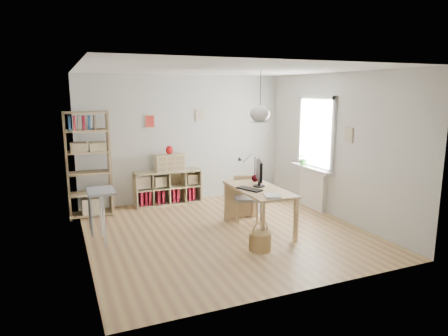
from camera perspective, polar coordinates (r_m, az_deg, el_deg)
name	(u,v)px	position (r m, az deg, el deg)	size (l,w,h in m)	color
ground	(225,232)	(6.91, 0.21, -9.08)	(4.50, 4.50, 0.00)	tan
room_shell	(260,114)	(6.60, 5.17, 7.72)	(4.50, 4.50, 4.50)	silver
window_unit	(317,133)	(8.16, 13.08, 4.94)	(0.07, 1.16, 1.46)	white
radiator	(313,189)	(8.34, 12.54, -2.95)	(0.10, 0.80, 0.80)	white
windowsill	(311,169)	(8.22, 12.38, -0.07)	(0.22, 1.20, 0.06)	white
desk	(259,193)	(6.81, 4.97, -3.64)	(0.70, 1.50, 0.75)	tan
cube_shelf	(167,190)	(8.57, -8.20, -3.11)	(1.40, 0.38, 0.72)	#CDB687
tall_bookshelf	(88,160)	(7.89, -18.87, 1.04)	(0.80, 0.38, 2.00)	tan
side_table	(97,202)	(6.57, -17.69, -4.59)	(0.40, 0.55, 0.85)	gray
chair	(245,196)	(7.38, 3.07, -3.97)	(0.50, 0.50, 0.82)	gray
wicker_basket	(260,241)	(6.14, 5.16, -10.29)	(0.33, 0.33, 0.46)	#AA894C
storage_chest	(248,203)	(7.95, 3.43, -5.00)	(0.71, 0.75, 0.56)	silver
monitor	(259,172)	(6.85, 5.05, -0.59)	(0.23, 0.50, 0.45)	black
keyboard	(249,189)	(6.67, 3.65, -3.02)	(0.17, 0.45, 0.02)	black
task_lamp	(247,164)	(7.29, 3.24, 0.54)	(0.42, 0.15, 0.44)	black
yarn_ball	(255,178)	(7.24, 4.46, -1.48)	(0.13, 0.13, 0.13)	#450911
paper_tray	(272,196)	(6.27, 6.88, -3.96)	(0.23, 0.28, 0.03)	white
drawer_chest	(170,163)	(8.42, -7.78, 0.78)	(0.60, 0.27, 0.34)	#CDB687
red_vase	(169,150)	(8.38, -7.80, 2.55)	(0.15, 0.15, 0.18)	#AB0E0F
potted_plant	(304,158)	(8.39, 11.30, 1.38)	(0.25, 0.22, 0.28)	#2A702A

